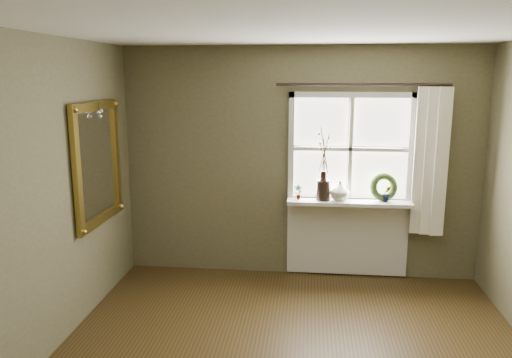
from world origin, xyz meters
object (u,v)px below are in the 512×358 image
at_px(cream_vase, 340,191).
at_px(gilt_mirror, 98,163).
at_px(dark_jug, 323,190).
at_px(wreath, 384,190).

bearing_deg(cream_vase, gilt_mirror, -161.89).
xyz_separation_m(dark_jug, wreath, (0.66, 0.04, 0.01)).
bearing_deg(gilt_mirror, cream_vase, 18.11).
bearing_deg(dark_jug, wreath, 3.46).
distance_m(wreath, gilt_mirror, 3.03).
distance_m(cream_vase, gilt_mirror, 2.57).
relative_size(dark_jug, wreath, 0.72).
height_order(cream_vase, wreath, wreath).
relative_size(dark_jug, cream_vase, 1.04).
height_order(dark_jug, wreath, wreath).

